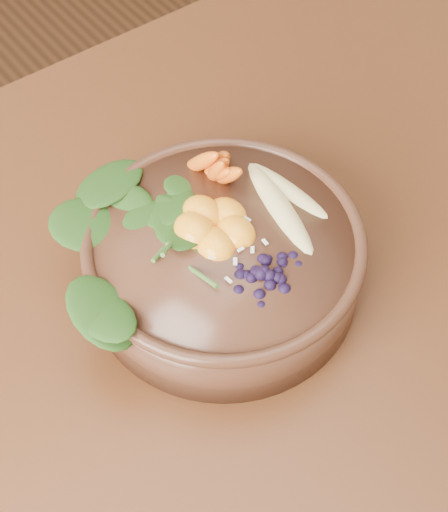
{
  "coord_description": "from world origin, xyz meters",
  "views": [
    {
      "loc": [
        -0.33,
        -0.38,
        1.42
      ],
      "look_at": [
        -0.05,
        -0.01,
        0.8
      ],
      "focal_mm": 50.0,
      "sensor_mm": 36.0,
      "label": 1
    }
  ],
  "objects_px": {
    "kale_heap": "(152,210)",
    "banana_halves": "(285,190)",
    "dining_table": "(253,298)",
    "stoneware_bowl": "(224,261)",
    "mandarin_cluster": "(215,217)",
    "blueberry_pile": "(265,263)",
    "carrot_cluster": "(218,145)"
  },
  "relations": [
    {
      "from": "mandarin_cluster",
      "to": "blueberry_pile",
      "type": "distance_m",
      "value": 0.08
    },
    {
      "from": "carrot_cluster",
      "to": "kale_heap",
      "type": "bearing_deg",
      "value": -169.49
    },
    {
      "from": "kale_heap",
      "to": "banana_halves",
      "type": "relative_size",
      "value": 1.15
    },
    {
      "from": "stoneware_bowl",
      "to": "banana_halves",
      "type": "relative_size",
      "value": 1.76
    },
    {
      "from": "blueberry_pile",
      "to": "dining_table",
      "type": "bearing_deg",
      "value": 55.32
    },
    {
      "from": "dining_table",
      "to": "stoneware_bowl",
      "type": "distance_m",
      "value": 0.14
    },
    {
      "from": "mandarin_cluster",
      "to": "kale_heap",
      "type": "bearing_deg",
      "value": 138.85
    },
    {
      "from": "stoneware_bowl",
      "to": "blueberry_pile",
      "type": "bearing_deg",
      "value": -86.51
    },
    {
      "from": "dining_table",
      "to": "stoneware_bowl",
      "type": "bearing_deg",
      "value": -169.32
    },
    {
      "from": "stoneware_bowl",
      "to": "mandarin_cluster",
      "type": "relative_size",
      "value": 3.15
    },
    {
      "from": "banana_halves",
      "to": "mandarin_cluster",
      "type": "height_order",
      "value": "mandarin_cluster"
    },
    {
      "from": "dining_table",
      "to": "carrot_cluster",
      "type": "height_order",
      "value": "carrot_cluster"
    },
    {
      "from": "dining_table",
      "to": "carrot_cluster",
      "type": "xyz_separation_m",
      "value": [
        -0.0,
        0.07,
        0.21
      ]
    },
    {
      "from": "banana_halves",
      "to": "mandarin_cluster",
      "type": "xyz_separation_m",
      "value": [
        -0.08,
        0.01,
        0.0
      ]
    },
    {
      "from": "carrot_cluster",
      "to": "blueberry_pile",
      "type": "bearing_deg",
      "value": -109.55
    },
    {
      "from": "dining_table",
      "to": "mandarin_cluster",
      "type": "height_order",
      "value": "mandarin_cluster"
    },
    {
      "from": "dining_table",
      "to": "mandarin_cluster",
      "type": "bearing_deg",
      "value": 170.67
    },
    {
      "from": "dining_table",
      "to": "carrot_cluster",
      "type": "distance_m",
      "value": 0.23
    },
    {
      "from": "mandarin_cluster",
      "to": "blueberry_pile",
      "type": "bearing_deg",
      "value": -88.64
    },
    {
      "from": "dining_table",
      "to": "kale_heap",
      "type": "relative_size",
      "value": 8.16
    },
    {
      "from": "stoneware_bowl",
      "to": "kale_heap",
      "type": "xyz_separation_m",
      "value": [
        -0.05,
        0.06,
        0.06
      ]
    },
    {
      "from": "carrot_cluster",
      "to": "mandarin_cluster",
      "type": "height_order",
      "value": "carrot_cluster"
    },
    {
      "from": "kale_heap",
      "to": "blueberry_pile",
      "type": "height_order",
      "value": "kale_heap"
    },
    {
      "from": "kale_heap",
      "to": "banana_halves",
      "type": "xyz_separation_m",
      "value": [
        0.13,
        -0.06,
        -0.01
      ]
    },
    {
      "from": "banana_halves",
      "to": "mandarin_cluster",
      "type": "bearing_deg",
      "value": 170.25
    },
    {
      "from": "mandarin_cluster",
      "to": "blueberry_pile",
      "type": "xyz_separation_m",
      "value": [
        0.0,
        -0.08,
        0.0
      ]
    },
    {
      "from": "dining_table",
      "to": "banana_halves",
      "type": "relative_size",
      "value": 9.42
    },
    {
      "from": "kale_heap",
      "to": "banana_halves",
      "type": "distance_m",
      "value": 0.14
    },
    {
      "from": "kale_heap",
      "to": "banana_halves",
      "type": "height_order",
      "value": "kale_heap"
    },
    {
      "from": "stoneware_bowl",
      "to": "blueberry_pile",
      "type": "xyz_separation_m",
      "value": [
        0.0,
        -0.06,
        0.06
      ]
    },
    {
      "from": "kale_heap",
      "to": "stoneware_bowl",
      "type": "bearing_deg",
      "value": -52.5
    },
    {
      "from": "dining_table",
      "to": "stoneware_bowl",
      "type": "xyz_separation_m",
      "value": [
        -0.05,
        -0.01,
        0.13
      ]
    }
  ]
}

